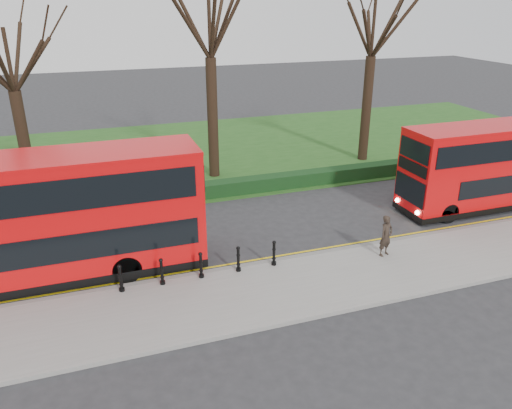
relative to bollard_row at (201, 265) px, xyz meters
name	(u,v)px	position (x,y,z in m)	size (l,w,h in m)	color
ground	(229,258)	(1.46, 1.35, -0.65)	(120.00, 120.00, 0.00)	#28282B
pavement	(252,295)	(1.46, -1.65, -0.57)	(60.00, 4.00, 0.15)	gray
kerb	(236,268)	(1.46, 0.35, -0.57)	(60.00, 0.25, 0.16)	slate
grass_verge	(167,156)	(1.46, 16.35, -0.62)	(60.00, 18.00, 0.06)	#1F4B19
hedge	(193,192)	(1.46, 8.15, -0.25)	(60.00, 0.90, 0.80)	black
yellow_line_outer	(234,266)	(1.46, 0.65, -0.64)	(60.00, 0.10, 0.01)	yellow
yellow_line_inner	(232,264)	(1.46, 0.85, -0.64)	(60.00, 0.10, 0.01)	yellow
tree_left	(7,53)	(-6.54, 11.35, 6.76)	(6.53, 6.53, 10.21)	black
tree_mid	(209,14)	(3.46, 11.35, 8.39)	(7.96, 7.96, 12.43)	black
tree_right	(374,19)	(13.46, 11.35, 8.03)	(7.64, 7.64, 11.94)	black
bollard_row	(201,265)	(0.00, 0.00, 0.00)	(5.97, 0.15, 1.00)	black
bus_lead	(35,221)	(-5.57, 2.03, 1.76)	(12.02, 2.76, 4.79)	red
bus_rear	(501,165)	(15.97, 2.39, 1.48)	(10.62, 2.44, 4.22)	red
pedestrian	(386,236)	(7.46, -0.71, 0.36)	(0.63, 0.41, 1.73)	#2C231C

